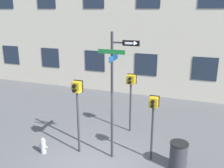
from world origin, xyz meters
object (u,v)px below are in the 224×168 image
(pedestrian_signal_left, at_px, (77,98))
(pedestrian_signal_across, at_px, (131,87))
(pedestrian_signal_right, at_px, (153,112))
(fire_hydrant, at_px, (43,146))
(street_sign_pole, at_px, (114,87))
(trash_bin, at_px, (178,155))

(pedestrian_signal_left, xyz_separation_m, pedestrian_signal_across, (1.36, 2.32, -0.12))
(pedestrian_signal_left, height_order, pedestrian_signal_right, pedestrian_signal_left)
(pedestrian_signal_left, bearing_deg, fire_hydrant, -156.22)
(street_sign_pole, bearing_deg, pedestrian_signal_left, -175.97)
(pedestrian_signal_across, bearing_deg, street_sign_pole, -89.62)
(pedestrian_signal_across, height_order, fire_hydrant, pedestrian_signal_across)
(street_sign_pole, xyz_separation_m, pedestrian_signal_left, (-1.38, -0.10, -0.52))
(fire_hydrant, bearing_deg, trash_bin, 9.12)
(pedestrian_signal_left, height_order, trash_bin, pedestrian_signal_left)
(street_sign_pole, relative_size, trash_bin, 4.80)
(street_sign_pole, bearing_deg, pedestrian_signal_across, 90.38)
(street_sign_pole, distance_m, fire_hydrant, 3.61)
(pedestrian_signal_across, height_order, trash_bin, pedestrian_signal_across)
(pedestrian_signal_right, bearing_deg, pedestrian_signal_across, 125.29)
(street_sign_pole, xyz_separation_m, pedestrian_signal_right, (1.31, 0.35, -0.85))
(pedestrian_signal_left, bearing_deg, pedestrian_signal_right, 9.39)
(fire_hydrant, bearing_deg, pedestrian_signal_right, 14.15)
(pedestrian_signal_left, bearing_deg, pedestrian_signal_across, 59.59)
(pedestrian_signal_right, height_order, pedestrian_signal_across, pedestrian_signal_across)
(street_sign_pole, distance_m, trash_bin, 3.20)
(pedestrian_signal_across, distance_m, fire_hydrant, 4.26)
(pedestrian_signal_left, distance_m, pedestrian_signal_across, 2.70)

